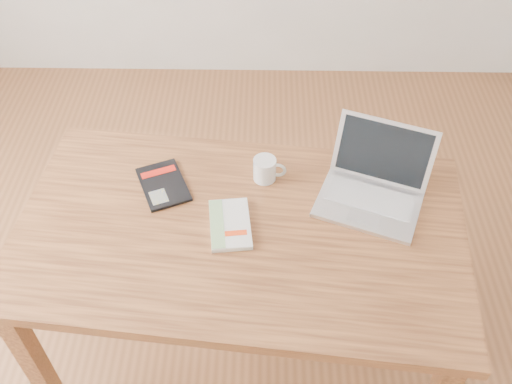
{
  "coord_description": "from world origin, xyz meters",
  "views": [
    {
      "loc": [
        0.21,
        -1.13,
        2.13
      ],
      "look_at": [
        0.19,
        0.09,
        0.85
      ],
      "focal_mm": 40.0,
      "sensor_mm": 36.0,
      "label": 1
    }
  ],
  "objects_px": {
    "laptop": "(374,185)",
    "white_guidebook": "(230,224)",
    "black_guidebook": "(163,184)",
    "coffee_mug": "(265,169)",
    "desk": "(240,245)"
  },
  "relations": [
    {
      "from": "laptop",
      "to": "white_guidebook",
      "type": "bearing_deg",
      "value": -142.09
    },
    {
      "from": "black_guidebook",
      "to": "white_guidebook",
      "type": "bearing_deg",
      "value": -60.12
    },
    {
      "from": "coffee_mug",
      "to": "black_guidebook",
      "type": "bearing_deg",
      "value": -167.94
    },
    {
      "from": "white_guidebook",
      "to": "black_guidebook",
      "type": "xyz_separation_m",
      "value": [
        -0.23,
        0.18,
        -0.0
      ]
    },
    {
      "from": "desk",
      "to": "white_guidebook",
      "type": "xyz_separation_m",
      "value": [
        -0.03,
        0.0,
        0.1
      ]
    },
    {
      "from": "black_guidebook",
      "to": "coffee_mug",
      "type": "height_order",
      "value": "coffee_mug"
    },
    {
      "from": "white_guidebook",
      "to": "coffee_mug",
      "type": "relative_size",
      "value": 1.95
    },
    {
      "from": "laptop",
      "to": "coffee_mug",
      "type": "xyz_separation_m",
      "value": [
        -0.35,
        0.08,
        -0.0
      ]
    },
    {
      "from": "black_guidebook",
      "to": "coffee_mug",
      "type": "relative_size",
      "value": 2.21
    },
    {
      "from": "desk",
      "to": "laptop",
      "type": "distance_m",
      "value": 0.48
    },
    {
      "from": "black_guidebook",
      "to": "coffee_mug",
      "type": "xyz_separation_m",
      "value": [
        0.35,
        0.04,
        0.04
      ]
    },
    {
      "from": "white_guidebook",
      "to": "coffee_mug",
      "type": "xyz_separation_m",
      "value": [
        0.11,
        0.22,
        0.04
      ]
    },
    {
      "from": "white_guidebook",
      "to": "black_guidebook",
      "type": "bearing_deg",
      "value": 136.44
    },
    {
      "from": "white_guidebook",
      "to": "desk",
      "type": "bearing_deg",
      "value": -15.63
    },
    {
      "from": "black_guidebook",
      "to": "coffee_mug",
      "type": "distance_m",
      "value": 0.35
    }
  ]
}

